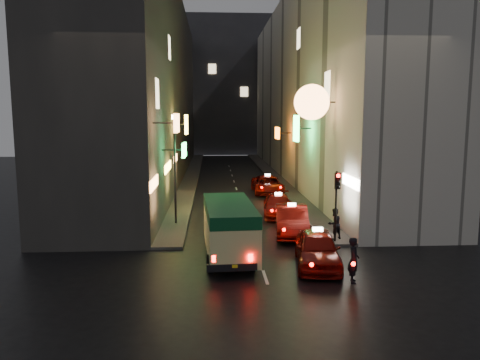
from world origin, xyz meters
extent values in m
plane|color=black|center=(0.00, 0.00, 0.00)|extent=(120.00, 120.00, 0.00)
cube|color=#363431|center=(-8.00, 34.00, 9.00)|extent=(6.00, 52.00, 18.00)
cube|color=#FFA159|center=(-3.82, 9.84, 5.97)|extent=(0.18, 1.66, 0.93)
cube|color=#32FF60|center=(-3.70, 13.70, 4.34)|extent=(0.18, 1.90, 0.81)
cube|color=yellow|center=(-3.97, 21.11, 5.68)|extent=(0.18, 1.37, 1.45)
cube|color=#FFA159|center=(-4.98, 9.50, 3.00)|extent=(0.10, 3.00, 0.55)
cube|color=yellow|center=(-4.98, 16.87, 3.00)|extent=(0.10, 3.76, 0.55)
cube|color=#FFA159|center=(-4.98, 23.11, 3.00)|extent=(0.10, 2.79, 0.55)
cube|color=#FFE5B2|center=(-4.99, 12.00, 7.50)|extent=(0.06, 1.30, 1.60)
cube|color=#FFE5B2|center=(-4.99, 20.00, 11.00)|extent=(0.06, 1.30, 1.60)
cube|color=#B6B2A6|center=(8.00, 34.00, 9.00)|extent=(6.00, 52.00, 18.00)
cylinder|color=#FFA159|center=(3.64, 13.05, 7.10)|extent=(2.02, 0.18, 2.02)
cube|color=#32FF60|center=(3.91, 19.45, 5.42)|extent=(0.18, 1.47, 1.87)
cube|color=#F15F0C|center=(3.72, 27.74, 4.78)|extent=(0.18, 1.86, 1.04)
cube|color=white|center=(4.98, 9.50, 3.00)|extent=(0.10, 2.73, 0.55)
cube|color=#FFE5B2|center=(4.99, 15.00, 8.20)|extent=(0.06, 1.30, 1.60)
cube|color=#FFE5B2|center=(4.99, 25.00, 12.50)|extent=(0.06, 1.30, 1.60)
cube|color=#36363B|center=(0.00, 66.00, 11.00)|extent=(30.00, 10.00, 22.00)
cube|color=#43403E|center=(-4.25, 34.00, 0.07)|extent=(1.50, 52.00, 0.15)
cube|color=#43403E|center=(4.25, 34.00, 0.07)|extent=(1.50, 52.00, 0.15)
cube|color=#E6E48F|center=(-1.33, 6.61, 1.42)|extent=(2.34, 5.85, 2.11)
cube|color=#0E4723|center=(-1.33, 6.61, 2.23)|extent=(2.36, 5.87, 0.53)
cube|color=black|center=(-1.33, 6.89, 1.63)|extent=(2.24, 3.56, 0.48)
cube|color=black|center=(-1.33, 3.79, 0.51)|extent=(1.98, 0.29, 0.29)
cube|color=#FF0A05|center=(-2.05, 3.72, 0.89)|extent=(0.17, 0.06, 0.27)
cube|color=#FF0A05|center=(-0.61, 3.72, 0.89)|extent=(0.17, 0.06, 0.27)
cylinder|color=black|center=(-2.22, 8.45, 0.36)|extent=(0.21, 0.73, 0.73)
cylinder|color=black|center=(-0.44, 4.77, 0.36)|extent=(0.21, 0.73, 0.73)
imported|color=#6E0B06|center=(2.35, 5.25, 0.88)|extent=(2.98, 5.79, 1.76)
cube|color=white|center=(2.35, 5.25, 1.85)|extent=(0.44, 0.23, 0.16)
sphere|color=#FF0A05|center=(1.57, 2.73, 0.91)|extent=(0.16, 0.16, 0.16)
sphere|color=#FF0A05|center=(3.13, 2.73, 0.91)|extent=(0.16, 0.16, 0.16)
imported|color=#6E0B06|center=(2.14, 10.51, 0.91)|extent=(2.96, 5.93, 1.81)
cube|color=white|center=(2.14, 10.51, 1.90)|extent=(0.44, 0.23, 0.16)
sphere|color=#FF0A05|center=(1.33, 7.92, 0.93)|extent=(0.16, 0.16, 0.16)
sphere|color=#FF0A05|center=(2.94, 7.92, 0.93)|extent=(0.16, 0.16, 0.16)
imported|color=#6E0B06|center=(2.10, 15.31, 0.77)|extent=(2.46, 5.04, 1.55)
cube|color=white|center=(2.10, 15.31, 1.64)|extent=(0.44, 0.22, 0.16)
sphere|color=#FF0A05|center=(1.41, 13.10, 0.80)|extent=(0.16, 0.16, 0.16)
sphere|color=#FF0A05|center=(2.78, 13.10, 0.80)|extent=(0.16, 0.16, 0.16)
imported|color=#6E0B06|center=(2.44, 24.00, 0.83)|extent=(2.14, 5.20, 1.65)
cube|color=white|center=(2.44, 24.00, 1.74)|extent=(0.42, 0.18, 0.16)
sphere|color=#FF0A05|center=(1.71, 21.65, 0.85)|extent=(0.16, 0.16, 0.16)
sphere|color=#FF0A05|center=(3.17, 21.65, 0.85)|extent=(0.16, 0.16, 0.16)
imported|color=black|center=(3.30, 3.25, 1.00)|extent=(0.53, 0.72, 2.00)
imported|color=black|center=(4.05, 8.97, 1.05)|extent=(0.79, 0.69, 1.79)
cylinder|color=black|center=(4.00, 8.60, 1.90)|extent=(0.10, 0.10, 3.50)
cube|color=black|center=(4.00, 8.42, 3.20)|extent=(0.26, 0.18, 0.80)
sphere|color=#FF0A05|center=(4.00, 8.31, 3.47)|extent=(0.18, 0.18, 0.18)
sphere|color=black|center=(4.00, 8.31, 3.20)|extent=(0.17, 0.17, 0.17)
sphere|color=black|center=(4.00, 8.31, 2.93)|extent=(0.17, 0.17, 0.17)
cylinder|color=black|center=(-4.20, 13.00, 3.15)|extent=(0.12, 0.12, 6.00)
cylinder|color=#FFE5BF|center=(-4.20, 13.00, 6.25)|extent=(0.28, 0.28, 0.25)
camera|label=1|loc=(-2.04, -13.69, 6.37)|focal=35.00mm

